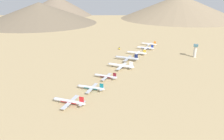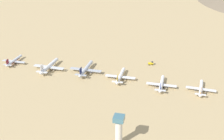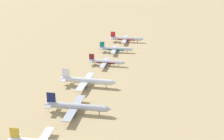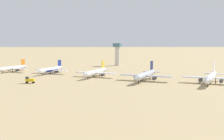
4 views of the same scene
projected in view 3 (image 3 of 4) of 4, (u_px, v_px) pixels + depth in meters
name	position (u px, v px, depth m)	size (l,w,h in m)	color
ground_plane	(84.00, 97.00, 203.42)	(1800.00, 1800.00, 0.00)	tan
parked_jet_3	(76.00, 107.00, 181.45)	(41.25, 33.45, 11.91)	#B2B7C1
parked_jet_4	(87.00, 81.00, 218.32)	(41.87, 34.00, 12.07)	silver
parked_jet_5	(106.00, 62.00, 258.75)	(32.92, 26.70, 9.50)	silver
parked_jet_6	(115.00, 49.00, 293.50)	(34.23, 27.77, 9.88)	silver
parked_jet_7	(126.00, 39.00, 327.05)	(37.19, 30.13, 10.75)	silver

